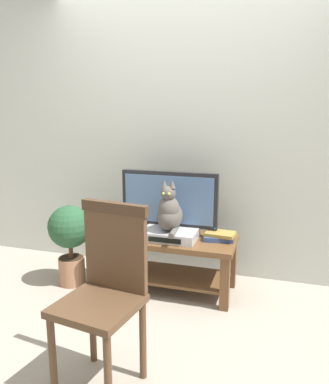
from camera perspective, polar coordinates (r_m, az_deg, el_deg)
ground_plane at (r=2.93m, az=-1.59°, el=-18.74°), size 12.00×12.00×0.00m
back_wall at (r=3.52m, az=3.82°, el=10.47°), size 7.00×0.12×2.80m
tv_stand at (r=3.26m, az=0.26°, el=-8.98°), size 1.15×0.51×0.47m
tv at (r=3.21m, az=0.69°, el=-1.45°), size 0.82×0.20×0.53m
media_box at (r=3.14m, az=0.81°, el=-6.31°), size 0.44×0.30×0.08m
cat at (r=3.07m, az=0.75°, el=-3.01°), size 0.20×0.36×0.42m
wooden_chair at (r=2.16m, az=-8.66°, el=-13.23°), size 0.46×0.47×1.01m
book_stack at (r=3.15m, az=8.11°, el=-6.50°), size 0.27×0.20×0.07m
potted_plant at (r=3.42m, az=-13.84°, el=-6.34°), size 0.37×0.37×0.71m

